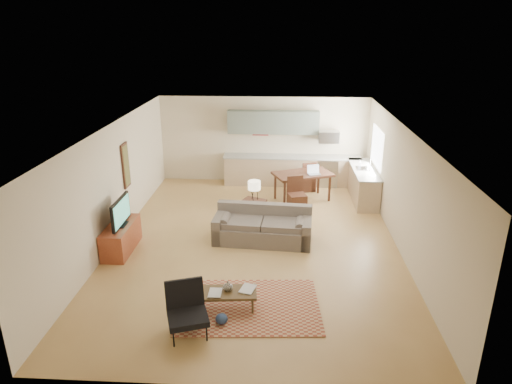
# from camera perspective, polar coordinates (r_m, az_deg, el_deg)

# --- Properties ---
(room) EXTENTS (9.00, 9.00, 9.00)m
(room) POSITION_cam_1_polar(r_m,az_deg,el_deg) (10.15, -0.10, 0.47)
(room) COLOR #A97F47
(room) RESTS_ON ground
(kitchen_counter_back) EXTENTS (4.26, 0.64, 0.92)m
(kitchen_counter_back) POSITION_cam_1_polar(r_m,az_deg,el_deg) (14.38, 4.47, 2.72)
(kitchen_counter_back) COLOR tan
(kitchen_counter_back) RESTS_ON ground
(kitchen_counter_right) EXTENTS (0.64, 2.26, 0.92)m
(kitchen_counter_right) POSITION_cam_1_polar(r_m,az_deg,el_deg) (13.47, 13.22, 0.99)
(kitchen_counter_right) COLOR tan
(kitchen_counter_right) RESTS_ON ground
(kitchen_range) EXTENTS (0.62, 0.62, 0.90)m
(kitchen_range) POSITION_cam_1_polar(r_m,az_deg,el_deg) (14.45, 8.84, 2.58)
(kitchen_range) COLOR #A5A8AD
(kitchen_range) RESTS_ON ground
(kitchen_microwave) EXTENTS (0.62, 0.40, 0.35)m
(kitchen_microwave) POSITION_cam_1_polar(r_m,az_deg,el_deg) (14.18, 9.07, 6.84)
(kitchen_microwave) COLOR #A5A8AD
(kitchen_microwave) RESTS_ON room
(upper_cabinets) EXTENTS (2.80, 0.34, 0.70)m
(upper_cabinets) POSITION_cam_1_polar(r_m,az_deg,el_deg) (14.15, 2.17, 8.71)
(upper_cabinets) COLOR slate
(upper_cabinets) RESTS_ON room
(window_right) EXTENTS (0.02, 1.40, 1.05)m
(window_right) POSITION_cam_1_polar(r_m,az_deg,el_deg) (13.22, 14.88, 5.42)
(window_right) COLOR white
(window_right) RESTS_ON room
(wall_art_left) EXTENTS (0.06, 0.42, 1.10)m
(wall_art_left) POSITION_cam_1_polar(r_m,az_deg,el_deg) (11.56, -15.95, 3.21)
(wall_art_left) COLOR olive
(wall_art_left) RESTS_ON room
(triptych) EXTENTS (1.70, 0.04, 0.50)m
(triptych) POSITION_cam_1_polar(r_m,az_deg,el_deg) (14.34, 0.56, 8.06)
(triptych) COLOR beige
(triptych) RESTS_ON room
(rug) EXTENTS (2.64, 1.91, 0.02)m
(rug) POSITION_cam_1_polar(r_m,az_deg,el_deg) (8.48, -0.91, -14.05)
(rug) COLOR brown
(rug) RESTS_ON floor
(sofa) EXTENTS (2.42, 1.20, 0.82)m
(sofa) POSITION_cam_1_polar(r_m,az_deg,el_deg) (10.59, 0.84, -4.17)
(sofa) COLOR #60564C
(sofa) RESTS_ON floor
(coffee_table) EXTENTS (1.25, 0.59, 0.36)m
(coffee_table) POSITION_cam_1_polar(r_m,az_deg,el_deg) (8.34, -4.18, -13.34)
(coffee_table) COLOR #433118
(coffee_table) RESTS_ON floor
(book_a) EXTENTS (0.23, 0.30, 0.03)m
(book_a) POSITION_cam_1_polar(r_m,az_deg,el_deg) (8.21, -5.94, -12.42)
(book_a) COLOR maroon
(book_a) RESTS_ON coffee_table
(book_b) EXTENTS (0.41, 0.46, 0.02)m
(book_b) POSITION_cam_1_polar(r_m,az_deg,el_deg) (8.31, -1.84, -11.87)
(book_b) COLOR navy
(book_b) RESTS_ON coffee_table
(vase) EXTENTS (0.22, 0.22, 0.18)m
(vase) POSITION_cam_1_polar(r_m,az_deg,el_deg) (8.23, -3.54, -11.61)
(vase) COLOR black
(vase) RESTS_ON coffee_table
(armchair) EXTENTS (0.93, 0.93, 0.84)m
(armchair) POSITION_cam_1_polar(r_m,az_deg,el_deg) (7.70, -8.59, -14.61)
(armchair) COLOR black
(armchair) RESTS_ON floor
(tv_credenza) EXTENTS (0.52, 1.34, 0.62)m
(tv_credenza) POSITION_cam_1_polar(r_m,az_deg,el_deg) (10.65, -16.51, -5.49)
(tv_credenza) COLOR brown
(tv_credenza) RESTS_ON floor
(tv) EXTENTS (0.10, 1.03, 0.62)m
(tv) POSITION_cam_1_polar(r_m,az_deg,el_deg) (10.39, -16.58, -2.42)
(tv) COLOR black
(tv) RESTS_ON tv_credenza
(console_table) EXTENTS (0.65, 0.56, 0.64)m
(console_table) POSITION_cam_1_polar(r_m,az_deg,el_deg) (11.55, -0.21, -2.47)
(console_table) COLOR #391E13
(console_table) RESTS_ON floor
(table_lamp) EXTENTS (0.41, 0.41, 0.52)m
(table_lamp) POSITION_cam_1_polar(r_m,az_deg,el_deg) (11.33, -0.22, 0.23)
(table_lamp) COLOR beige
(table_lamp) RESTS_ON console_table
(dining_table) EXTENTS (1.84, 1.48, 0.81)m
(dining_table) POSITION_cam_1_polar(r_m,az_deg,el_deg) (13.13, 5.79, 0.69)
(dining_table) COLOR #391E13
(dining_table) RESTS_ON floor
(dining_chair_near) EXTENTS (0.57, 0.58, 0.94)m
(dining_chair_near) POSITION_cam_1_polar(r_m,az_deg,el_deg) (12.32, 5.16, -0.31)
(dining_chair_near) COLOR #391E13
(dining_chair_near) RESTS_ON floor
(dining_chair_far) EXTENTS (0.57, 0.58, 0.94)m
(dining_chair_far) POSITION_cam_1_polar(r_m,az_deg,el_deg) (13.90, 6.38, 2.06)
(dining_chair_far) COLOR #391E13
(dining_chair_far) RESTS_ON floor
(laptop) EXTENTS (0.40, 0.34, 0.26)m
(laptop) POSITION_cam_1_polar(r_m,az_deg,el_deg) (12.88, 7.32, 2.74)
(laptop) COLOR #A5A8AD
(laptop) RESTS_ON dining_table
(soap_bottle) EXTENTS (0.12, 0.12, 0.19)m
(soap_bottle) POSITION_cam_1_polar(r_m,az_deg,el_deg) (13.48, 12.85, 3.52)
(soap_bottle) COLOR beige
(soap_bottle) RESTS_ON kitchen_counter_right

